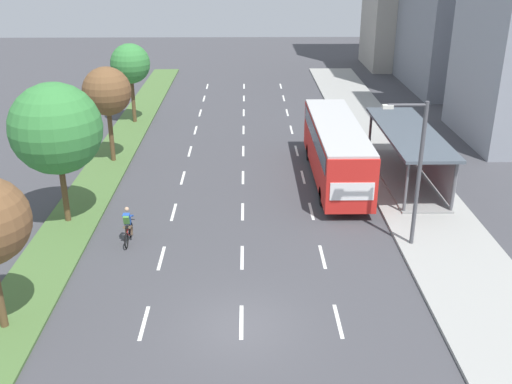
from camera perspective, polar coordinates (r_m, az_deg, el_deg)
ground_plane at (r=21.54m, az=-1.43°, el=-12.87°), size 140.00×140.00×0.00m
median_strip at (r=40.42m, az=-13.11°, el=4.24°), size 2.60×52.00×0.12m
sidewalk_right at (r=40.52m, az=12.00°, el=4.41°), size 4.50×52.00×0.15m
lane_divider_left at (r=36.77m, az=-6.72°, el=2.73°), size 0.14×44.74×0.01m
lane_divider_center at (r=36.58m, az=-1.25°, el=2.78°), size 0.14×44.74×0.01m
lane_divider_right at (r=36.72m, az=4.23°, el=2.80°), size 0.14×44.74×0.01m
bus_shelter at (r=34.34m, az=14.85°, el=3.93°), size 2.90×10.01×2.86m
bus at (r=33.57m, az=7.73°, el=4.43°), size 2.54×11.29×3.37m
cyclist at (r=27.27m, az=-12.27°, el=-3.29°), size 0.46×1.82×1.71m
median_tree_second at (r=28.66m, az=-18.75°, el=5.79°), size 4.24×4.24×6.75m
median_tree_third at (r=36.65m, az=-14.20°, el=9.37°), size 2.89×2.89×5.79m
median_tree_fourth at (r=44.94m, az=-12.04°, el=12.00°), size 2.88×2.88×5.81m
streetlight at (r=26.00m, az=15.17°, el=2.54°), size 1.91×0.24×6.50m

